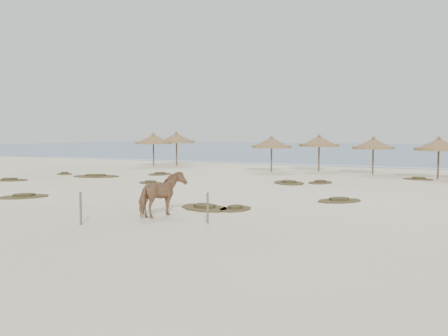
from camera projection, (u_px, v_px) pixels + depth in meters
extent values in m
plane|color=white|center=(170.00, 201.00, 21.04)|extent=(160.00, 160.00, 0.00)
cube|color=#2C5B85|center=(410.00, 150.00, 87.31)|extent=(200.00, 100.00, 0.01)
cube|color=white|center=(335.00, 166.00, 44.01)|extent=(70.00, 0.60, 0.01)
cylinder|color=brown|center=(177.00, 153.00, 44.11)|extent=(0.13, 0.13, 2.31)
cylinder|color=olive|center=(176.00, 142.00, 44.04)|extent=(4.29, 4.29, 0.20)
cone|color=olive|center=(176.00, 138.00, 44.02)|extent=(4.15, 4.15, 0.83)
cone|color=olive|center=(176.00, 132.00, 43.98)|extent=(0.40, 0.40, 0.24)
cylinder|color=brown|center=(154.00, 154.00, 43.06)|extent=(0.13, 0.13, 2.23)
cylinder|color=olive|center=(153.00, 143.00, 42.99)|extent=(3.77, 3.77, 0.19)
cone|color=olive|center=(153.00, 139.00, 42.97)|extent=(3.65, 3.65, 0.80)
cone|color=olive|center=(153.00, 133.00, 42.94)|extent=(0.38, 0.38, 0.23)
cylinder|color=brown|center=(271.00, 158.00, 36.70)|extent=(0.12, 0.12, 2.06)
cylinder|color=olive|center=(271.00, 147.00, 36.64)|extent=(2.98, 2.98, 0.18)
cone|color=olive|center=(272.00, 142.00, 36.61)|extent=(2.88, 2.88, 0.73)
cone|color=olive|center=(272.00, 136.00, 36.58)|extent=(0.35, 0.35, 0.22)
cylinder|color=brown|center=(319.00, 157.00, 37.65)|extent=(0.12, 0.12, 2.14)
cylinder|color=olive|center=(319.00, 145.00, 37.59)|extent=(3.54, 3.54, 0.18)
cone|color=olive|center=(319.00, 141.00, 37.56)|extent=(3.42, 3.42, 0.76)
cone|color=olive|center=(319.00, 135.00, 37.53)|extent=(0.37, 0.37, 0.22)
cylinder|color=brown|center=(373.00, 160.00, 34.55)|extent=(0.12, 0.12, 2.03)
cylinder|color=olive|center=(373.00, 148.00, 34.49)|extent=(3.62, 3.62, 0.17)
cone|color=olive|center=(373.00, 143.00, 34.47)|extent=(3.50, 3.50, 0.73)
cone|color=olive|center=(373.00, 137.00, 34.44)|extent=(0.35, 0.35, 0.21)
cylinder|color=brown|center=(438.00, 163.00, 31.03)|extent=(0.12, 0.12, 2.05)
cylinder|color=olive|center=(439.00, 149.00, 30.97)|extent=(3.22, 3.22, 0.18)
cone|color=olive|center=(439.00, 144.00, 30.95)|extent=(3.11, 3.11, 0.73)
cone|color=olive|center=(439.00, 137.00, 30.92)|extent=(0.35, 0.35, 0.21)
imported|color=#906441|center=(162.00, 194.00, 17.09)|extent=(1.05, 1.91, 1.54)
cylinder|color=#64594B|center=(81.00, 208.00, 15.60)|extent=(0.10, 0.10, 1.03)
cylinder|color=#64594B|center=(208.00, 208.00, 15.90)|extent=(0.07, 0.07, 0.98)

